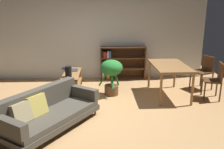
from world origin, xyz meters
TOP-DOWN VIEW (x-y plane):
  - ground_plane at (0.00, 0.00)m, footprint 8.16×8.16m
  - back_wall_panel at (0.00, 2.70)m, footprint 6.80×0.10m
  - fabric_couch at (-0.76, -0.55)m, footprint 1.73×2.00m
  - media_console at (-0.52, 1.29)m, footprint 0.41×1.29m
  - open_laptop at (-0.56, 1.55)m, footprint 0.43×0.29m
  - desk_speaker at (-0.55, 0.95)m, footprint 0.16×0.16m
  - potted_floor_plant at (0.49, 1.12)m, footprint 0.60×0.58m
  - dining_table at (1.90, 0.99)m, footprint 0.81×1.41m
  - dining_chair_near at (2.94, 0.73)m, footprint 0.48×0.51m
  - dining_chair_far at (2.99, 1.47)m, footprint 0.57×0.57m
  - bookshelf at (0.82, 2.54)m, footprint 1.37×0.28m

SIDE VIEW (x-z plane):
  - ground_plane at x=0.00m, z-range 0.00..0.00m
  - media_console at x=-0.52m, z-range -0.01..0.53m
  - fabric_couch at x=-0.76m, z-range -0.02..0.68m
  - bookshelf at x=0.82m, z-range 0.00..1.00m
  - dining_chair_near at x=2.94m, z-range 0.06..0.95m
  - dining_chair_far at x=2.99m, z-range 0.07..0.96m
  - open_laptop at x=-0.56m, z-range 0.52..0.59m
  - potted_floor_plant at x=0.49m, z-range 0.14..1.04m
  - desk_speaker at x=-0.55m, z-range 0.54..0.79m
  - dining_table at x=1.90m, z-range 0.32..1.11m
  - back_wall_panel at x=0.00m, z-range 0.00..2.70m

